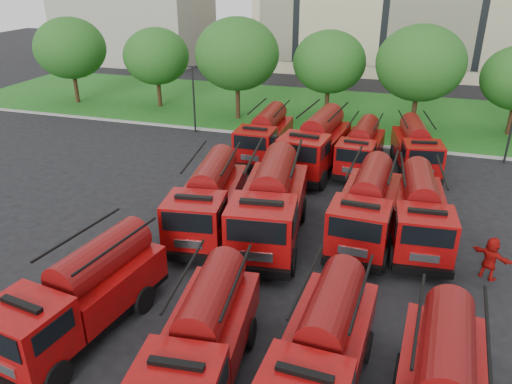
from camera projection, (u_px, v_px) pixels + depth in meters
ground at (250, 274)px, 21.08m from camera, size 140.00×140.00×0.00m
lawn at (341, 112)px, 43.60m from camera, size 70.00×16.00×0.12m
curb at (325, 141)px, 36.57m from camera, size 70.00×0.30×0.14m
side_building at (135, 21)px, 65.25m from camera, size 18.00×12.00×10.00m
tree_0 at (70, 48)px, 44.55m from camera, size 6.30×6.30×7.70m
tree_1 at (156, 56)px, 43.45m from camera, size 5.71×5.71×6.98m
tree_2 at (237, 54)px, 39.65m from camera, size 6.72×6.72×8.22m
tree_3 at (329, 62)px, 40.20m from camera, size 5.88×5.88×7.19m
tree_4 at (420, 63)px, 36.78m from camera, size 6.55×6.55×8.01m
lamp_post_0 at (194, 95)px, 37.49m from camera, size 0.60×0.25×5.11m
fire_truck_0 at (83, 294)px, 17.19m from camera, size 3.37×7.19×3.15m
fire_truck_1 at (203, 339)px, 15.19m from camera, size 3.04×6.93×3.06m
fire_truck_2 at (323, 349)px, 14.81m from camera, size 2.75×6.84×3.06m
fire_truck_4 at (208, 199)px, 23.91m from camera, size 3.53×7.58×3.32m
fire_truck_5 at (271, 203)px, 23.08m from camera, size 3.77×8.31×3.65m
fire_truck_6 at (367, 206)px, 23.20m from camera, size 2.93×7.34×3.29m
fire_truck_7 at (419, 212)px, 22.85m from camera, size 3.02×7.13×3.16m
fire_truck_8 at (265, 135)px, 33.07m from camera, size 2.57×6.88×3.12m
fire_truck_9 at (316, 143)px, 30.96m from camera, size 3.45×7.93×3.51m
fire_truck_10 at (361, 148)px, 31.18m from camera, size 2.61×6.44×2.88m
fire_truck_11 at (416, 147)px, 31.12m from camera, size 3.33×6.74×2.94m
firefighter_4 at (178, 241)px, 23.53m from camera, size 1.00×0.91×1.71m
firefighter_5 at (486, 277)px, 20.85m from camera, size 1.88×1.60×1.89m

